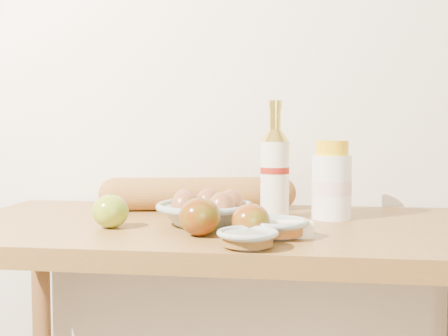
{
  "coord_description": "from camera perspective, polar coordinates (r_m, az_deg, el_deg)",
  "views": [
    {
      "loc": [
        0.16,
        -0.01,
        1.1
      ],
      "look_at": [
        0.0,
        1.15,
        1.02
      ],
      "focal_mm": 45.0,
      "sensor_mm": 36.0,
      "label": 1
    }
  ],
  "objects": [
    {
      "name": "apple_redgreen_right",
      "position": [
        1.03,
        2.75,
        -5.42
      ],
      "size": [
        0.08,
        0.08,
        0.07
      ],
      "rotation": [
        0.0,
        0.0,
        -0.18
      ],
      "color": "#950809",
      "rests_on": "table"
    },
    {
      "name": "egg_bowl",
      "position": [
        1.18,
        -1.93,
        -4.36
      ],
      "size": [
        0.21,
        0.21,
        0.07
      ],
      "rotation": [
        0.0,
        0.0,
        -0.01
      ],
      "color": "gray",
      "rests_on": "table"
    },
    {
      "name": "back_wall",
      "position": [
        1.54,
        1.9,
        11.41
      ],
      "size": [
        3.5,
        0.02,
        2.6
      ],
      "primitive_type": "cube",
      "color": "silver",
      "rests_on": "ground"
    },
    {
      "name": "table",
      "position": [
        1.24,
        0.2,
        -11.2
      ],
      "size": [
        1.2,
        0.6,
        0.9
      ],
      "color": "olive",
      "rests_on": "ground"
    },
    {
      "name": "cream_bottle",
      "position": [
        1.28,
        10.88,
        -1.47
      ],
      "size": [
        0.12,
        0.12,
        0.18
      ],
      "rotation": [
        0.0,
        0.0,
        -0.41
      ],
      "color": "white",
      "rests_on": "table"
    },
    {
      "name": "butter_stick",
      "position": [
        1.06,
        6.16,
        -6.21
      ],
      "size": [
        0.11,
        0.04,
        0.03
      ],
      "rotation": [
        0.0,
        0.0,
        0.12
      ],
      "color": "#FAEEC2",
      "rests_on": "table"
    },
    {
      "name": "sugar_bowl",
      "position": [
        0.96,
        2.41,
        -7.16
      ],
      "size": [
        0.11,
        0.11,
        0.03
      ],
      "rotation": [
        0.0,
        0.0,
        0.09
      ],
      "color": "#98A6A1",
      "rests_on": "table"
    },
    {
      "name": "bourbon_bottle",
      "position": [
        1.26,
        5.18,
        -0.32
      ],
      "size": [
        0.07,
        0.07,
        0.26
      ],
      "rotation": [
        0.0,
        0.0,
        0.07
      ],
      "color": "beige",
      "rests_on": "table"
    },
    {
      "name": "baguette",
      "position": [
        1.39,
        -2.62,
        -2.63
      ],
      "size": [
        0.5,
        0.18,
        0.08
      ],
      "rotation": [
        0.0,
        0.0,
        0.21
      ],
      "color": "#A97433",
      "rests_on": "table"
    },
    {
      "name": "apple_redgreen_front",
      "position": [
        1.06,
        -2.47,
        -4.97
      ],
      "size": [
        0.1,
        0.1,
        0.07
      ],
      "rotation": [
        0.0,
        0.0,
        0.27
      ],
      "color": "maroon",
      "rests_on": "table"
    },
    {
      "name": "syrup_bowl",
      "position": [
        1.05,
        5.43,
        -6.05
      ],
      "size": [
        0.16,
        0.16,
        0.03
      ],
      "rotation": [
        0.0,
        0.0,
        0.41
      ],
      "color": "#8F9C96",
      "rests_on": "table"
    },
    {
      "name": "apple_yellowgreen",
      "position": [
        1.17,
        -11.45,
        -4.33
      ],
      "size": [
        0.08,
        0.08,
        0.07
      ],
      "rotation": [
        0.0,
        0.0,
        -0.13
      ],
      "color": "#A79921",
      "rests_on": "table"
    }
  ]
}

